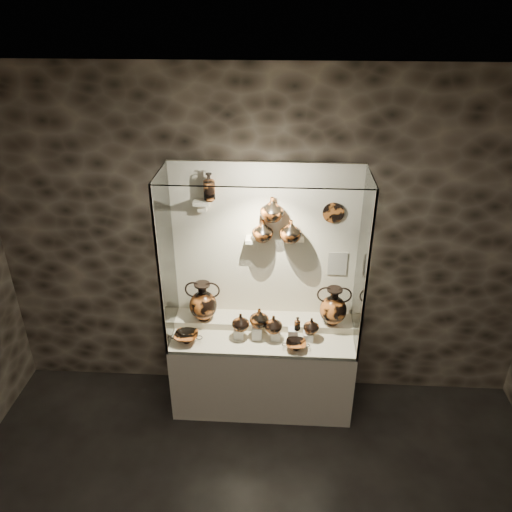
{
  "coord_description": "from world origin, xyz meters",
  "views": [
    {
      "loc": [
        0.16,
        -1.58,
        3.68
      ],
      "look_at": [
        -0.07,
        2.23,
        1.64
      ],
      "focal_mm": 35.0,
      "sensor_mm": 36.0,
      "label": 1
    }
  ],
  "objects_px": {
    "jug_e": "(311,325)",
    "ovoid_vase_b": "(272,209)",
    "amphora_left": "(203,301)",
    "jug_a": "(241,322)",
    "amphora_right": "(333,306)",
    "lekythos_tall": "(209,186)",
    "kylix_left": "(186,337)",
    "ovoid_vase_a": "(262,230)",
    "jug_b": "(259,317)",
    "lekythos_small": "(297,323)",
    "kylix_right": "(296,345)",
    "ovoid_vase_c": "(291,231)",
    "jug_c": "(273,324)"
  },
  "relations": [
    {
      "from": "jug_e",
      "to": "ovoid_vase_b",
      "type": "height_order",
      "value": "ovoid_vase_b"
    },
    {
      "from": "amphora_left",
      "to": "jug_a",
      "type": "relative_size",
      "value": 2.34
    },
    {
      "from": "amphora_right",
      "to": "lekythos_tall",
      "type": "xyz_separation_m",
      "value": [
        -1.13,
        0.1,
        1.11
      ]
    },
    {
      "from": "kylix_left",
      "to": "ovoid_vase_a",
      "type": "distance_m",
      "value": 1.2
    },
    {
      "from": "jug_b",
      "to": "lekythos_small",
      "type": "bearing_deg",
      "value": -17.04
    },
    {
      "from": "lekythos_tall",
      "to": "ovoid_vase_b",
      "type": "distance_m",
      "value": 0.57
    },
    {
      "from": "amphora_left",
      "to": "kylix_right",
      "type": "xyz_separation_m",
      "value": [
        0.88,
        -0.32,
        -0.22
      ]
    },
    {
      "from": "jug_b",
      "to": "jug_e",
      "type": "xyz_separation_m",
      "value": [
        0.47,
        -0.0,
        -0.07
      ]
    },
    {
      "from": "jug_e",
      "to": "kylix_left",
      "type": "height_order",
      "value": "jug_e"
    },
    {
      "from": "jug_a",
      "to": "ovoid_vase_a",
      "type": "height_order",
      "value": "ovoid_vase_a"
    },
    {
      "from": "ovoid_vase_a",
      "to": "ovoid_vase_c",
      "type": "distance_m",
      "value": 0.25
    },
    {
      "from": "jug_e",
      "to": "ovoid_vase_c",
      "type": "xyz_separation_m",
      "value": [
        -0.21,
        0.23,
        0.83
      ]
    },
    {
      "from": "ovoid_vase_a",
      "to": "ovoid_vase_b",
      "type": "relative_size",
      "value": 0.92
    },
    {
      "from": "jug_a",
      "to": "ovoid_vase_a",
      "type": "relative_size",
      "value": 0.86
    },
    {
      "from": "jug_c",
      "to": "ovoid_vase_a",
      "type": "relative_size",
      "value": 0.87
    },
    {
      "from": "lekythos_small",
      "to": "amphora_right",
      "type": "bearing_deg",
      "value": 10.03
    },
    {
      "from": "kylix_left",
      "to": "lekythos_tall",
      "type": "height_order",
      "value": "lekythos_tall"
    },
    {
      "from": "amphora_left",
      "to": "kylix_right",
      "type": "bearing_deg",
      "value": -11.69
    },
    {
      "from": "lekythos_tall",
      "to": "amphora_right",
      "type": "bearing_deg",
      "value": 18.28
    },
    {
      "from": "amphora_right",
      "to": "lekythos_tall",
      "type": "distance_m",
      "value": 1.59
    },
    {
      "from": "jug_c",
      "to": "jug_a",
      "type": "bearing_deg",
      "value": 173.66
    },
    {
      "from": "ovoid_vase_b",
      "to": "ovoid_vase_c",
      "type": "height_order",
      "value": "ovoid_vase_b"
    },
    {
      "from": "amphora_left",
      "to": "jug_a",
      "type": "height_order",
      "value": "amphora_left"
    },
    {
      "from": "jug_e",
      "to": "ovoid_vase_a",
      "type": "distance_m",
      "value": 0.98
    },
    {
      "from": "jug_c",
      "to": "ovoid_vase_c",
      "type": "xyz_separation_m",
      "value": [
        0.13,
        0.26,
        0.81
      ]
    },
    {
      "from": "amphora_right",
      "to": "kylix_left",
      "type": "relative_size",
      "value": 1.36
    },
    {
      "from": "ovoid_vase_a",
      "to": "kylix_left",
      "type": "bearing_deg",
      "value": -168.05
    },
    {
      "from": "amphora_left",
      "to": "ovoid_vase_c",
      "type": "xyz_separation_m",
      "value": [
        0.8,
        0.06,
        0.72
      ]
    },
    {
      "from": "jug_b",
      "to": "ovoid_vase_c",
      "type": "distance_m",
      "value": 0.84
    },
    {
      "from": "jug_c",
      "to": "ovoid_vase_b",
      "type": "bearing_deg",
      "value": 92.37
    },
    {
      "from": "amphora_right",
      "to": "lekythos_tall",
      "type": "relative_size",
      "value": 1.38
    },
    {
      "from": "jug_a",
      "to": "kylix_left",
      "type": "bearing_deg",
      "value": -163.28
    },
    {
      "from": "kylix_right",
      "to": "ovoid_vase_b",
      "type": "height_order",
      "value": "ovoid_vase_b"
    },
    {
      "from": "jug_b",
      "to": "ovoid_vase_b",
      "type": "height_order",
      "value": "ovoid_vase_b"
    },
    {
      "from": "amphora_left",
      "to": "lekythos_tall",
      "type": "height_order",
      "value": "lekythos_tall"
    },
    {
      "from": "lekythos_tall",
      "to": "ovoid_vase_c",
      "type": "xyz_separation_m",
      "value": [
        0.71,
        -0.04,
        -0.39
      ]
    },
    {
      "from": "kylix_left",
      "to": "jug_e",
      "type": "bearing_deg",
      "value": -7.27
    },
    {
      "from": "jug_e",
      "to": "kylix_left",
      "type": "relative_size",
      "value": 0.54
    },
    {
      "from": "jug_b",
      "to": "jug_e",
      "type": "relative_size",
      "value": 1.22
    },
    {
      "from": "jug_a",
      "to": "lekythos_small",
      "type": "relative_size",
      "value": 1.11
    },
    {
      "from": "kylix_right",
      "to": "kylix_left",
      "type": "bearing_deg",
      "value": -169.82
    },
    {
      "from": "ovoid_vase_a",
      "to": "lekythos_tall",
      "type": "bearing_deg",
      "value": 160.09
    },
    {
      "from": "kylix_right",
      "to": "amphora_right",
      "type": "bearing_deg",
      "value": 56.21
    },
    {
      "from": "kylix_left",
      "to": "amphora_right",
      "type": "bearing_deg",
      "value": -0.82
    },
    {
      "from": "jug_b",
      "to": "amphora_right",
      "type": "bearing_deg",
      "value": 1.68
    },
    {
      "from": "ovoid_vase_b",
      "to": "lekythos_small",
      "type": "bearing_deg",
      "value": -36.58
    },
    {
      "from": "jug_c",
      "to": "lekythos_small",
      "type": "relative_size",
      "value": 1.13
    },
    {
      "from": "lekythos_small",
      "to": "kylix_right",
      "type": "height_order",
      "value": "lekythos_small"
    },
    {
      "from": "amphora_left",
      "to": "jug_b",
      "type": "xyz_separation_m",
      "value": [
        0.54,
        -0.17,
        -0.04
      ]
    },
    {
      "from": "amphora_left",
      "to": "ovoid_vase_b",
      "type": "height_order",
      "value": "ovoid_vase_b"
    }
  ]
}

